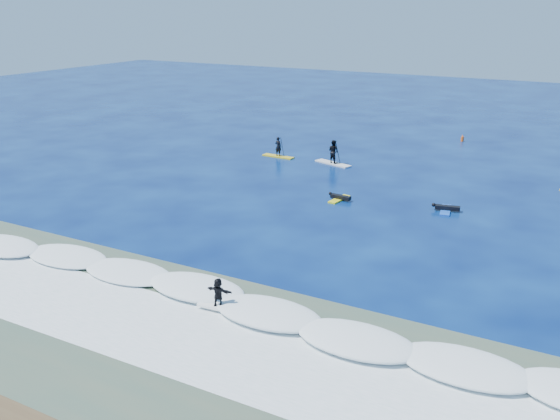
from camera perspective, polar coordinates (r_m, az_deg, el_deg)
The scene contains 10 objects.
ground at distance 36.26m, azimuth 0.08°, elevation -1.36°, with size 160.00×160.00×0.00m, color #030F3F.
shallow_water at distance 25.99m, azimuth -15.33°, elevation -10.51°, with size 90.00×13.00×0.01m, color #3D5444.
breaking_wave at distance 28.60m, azimuth -9.77°, elevation -7.30°, with size 40.00×6.00×0.30m, color white.
whitewater at distance 26.61m, azimuth -13.83°, elevation -9.67°, with size 34.00×5.00×0.02m, color silver.
sup_paddler_left at distance 52.12m, azimuth -0.16°, elevation 5.52°, with size 2.83×0.86×1.96m.
sup_paddler_center at distance 49.93m, azimuth 4.90°, elevation 5.15°, with size 3.33×1.72×2.27m.
prone_paddler_near at distance 40.94m, azimuth 5.46°, elevation 1.12°, with size 1.62×2.07×0.42m.
prone_paddler_far at distance 39.94m, azimuth 14.93°, elevation 0.12°, with size 1.74×2.25×0.46m.
wave_surfer at distance 26.23m, azimuth -5.66°, elevation -7.71°, with size 1.90×0.63×1.35m.
marker_buoy at distance 60.58m, azimuth 16.34°, elevation 6.30°, with size 0.27×0.27×0.65m.
Camera 1 is at (16.53, -29.82, 12.33)m, focal length 40.00 mm.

